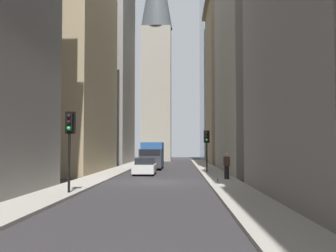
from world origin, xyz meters
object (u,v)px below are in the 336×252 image
Objects in this scene: sedan_white at (145,167)px; traffic_light_foreground at (69,133)px; discarded_bottle at (218,180)px; delivery_truck at (152,155)px; pedestrian at (227,165)px; traffic_light_midblock at (207,141)px.

traffic_light_foreground is (-15.26, 2.43, 2.40)m from sedan_white.
discarded_bottle is (6.35, -7.83, -2.82)m from traffic_light_foreground.
traffic_light_foreground is at bearing 170.94° from sedan_white.
delivery_truck is 16.72m from pedestrian.
delivery_truck is 18.75m from discarded_bottle.
delivery_truck is 24.44m from traffic_light_foreground.
sedan_white is at bearing 43.76° from pedestrian.
traffic_light_foreground is (-24.27, 2.43, 1.61)m from delivery_truck.
traffic_light_foreground is 18.55m from traffic_light_midblock.
traffic_light_midblock reaches higher than discarded_bottle.
discarded_bottle is at bearing -179.81° from traffic_light_midblock.
traffic_light_foreground is at bearing 135.32° from pedestrian.
traffic_light_midblock is (1.57, -5.36, 2.18)m from sedan_white.
sedan_white is at bearing 106.28° from traffic_light_midblock.
traffic_light_foreground reaches higher than delivery_truck.
sedan_white is 1.17× the size of traffic_light_midblock.
traffic_light_foreground is 12.47m from pedestrian.
traffic_light_midblock is at bearing 6.13° from pedestrian.
traffic_light_midblock is 13.65× the size of discarded_bottle.
pedestrian is at bearing -158.12° from delivery_truck.
pedestrian is (-6.50, -6.23, 0.47)m from sedan_white.
pedestrian is at bearing -19.03° from discarded_bottle.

